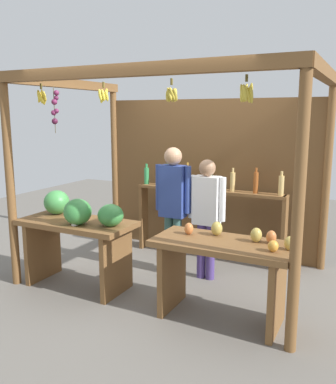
% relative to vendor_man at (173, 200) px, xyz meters
% --- Properties ---
extents(ground_plane, '(12.00, 12.00, 0.00)m').
position_rel_vendor_man_xyz_m(ground_plane, '(0.05, -0.02, -0.98)').
color(ground_plane, slate).
rests_on(ground_plane, ground).
extents(market_stall, '(3.38, 2.29, 2.50)m').
position_rel_vendor_man_xyz_m(market_stall, '(0.05, 0.49, 0.47)').
color(market_stall, brown).
rests_on(market_stall, ground).
extents(fruit_counter_left, '(1.38, 0.69, 1.11)m').
position_rel_vendor_man_xyz_m(fruit_counter_left, '(-0.84, -0.84, -0.24)').
color(fruit_counter_left, brown).
rests_on(fruit_counter_left, ground).
extents(fruit_counter_right, '(1.37, 0.64, 0.95)m').
position_rel_vendor_man_xyz_m(fruit_counter_right, '(0.96, -0.83, -0.38)').
color(fruit_counter_right, brown).
rests_on(fruit_counter_right, ground).
extents(bottle_shelf_unit, '(2.17, 0.22, 1.36)m').
position_rel_vendor_man_xyz_m(bottle_shelf_unit, '(0.17, 0.79, -0.17)').
color(bottle_shelf_unit, brown).
rests_on(bottle_shelf_unit, ground).
extents(vendor_man, '(0.48, 0.22, 1.64)m').
position_rel_vendor_man_xyz_m(vendor_man, '(0.00, 0.00, 0.00)').
color(vendor_man, '#3A6058').
rests_on(vendor_man, ground).
extents(vendor_woman, '(0.48, 0.20, 1.50)m').
position_rel_vendor_man_xyz_m(vendor_woman, '(0.42, 0.07, -0.09)').
color(vendor_woman, '#4A377E').
rests_on(vendor_woman, ground).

